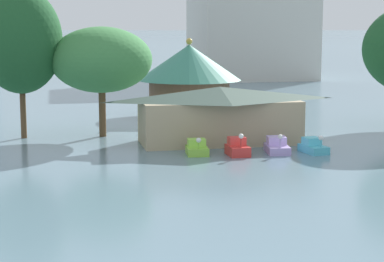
{
  "coord_description": "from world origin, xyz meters",
  "views": [
    {
      "loc": [
        -8.87,
        -20.04,
        10.16
      ],
      "look_at": [
        0.05,
        23.68,
        3.12
      ],
      "focal_mm": 64.14,
      "sensor_mm": 36.0,
      "label": 1
    }
  ],
  "objects_px": {
    "pedal_boat_red": "(237,148)",
    "boathouse": "(220,114)",
    "pedal_boat_lime": "(197,148)",
    "pedal_boat_cyan": "(313,147)",
    "pedal_boat_lavender": "(277,146)",
    "green_roof_pavilion": "(189,76)",
    "shoreline_tree_mid": "(101,60)",
    "background_building_block": "(251,21)",
    "shoreline_tree_tall_left": "(20,41)"
  },
  "relations": [
    {
      "from": "pedal_boat_red",
      "to": "pedal_boat_lavender",
      "type": "height_order",
      "value": "pedal_boat_red"
    },
    {
      "from": "pedal_boat_lavender",
      "to": "shoreline_tree_tall_left",
      "type": "bearing_deg",
      "value": -112.14
    },
    {
      "from": "pedal_boat_lime",
      "to": "shoreline_tree_tall_left",
      "type": "height_order",
      "value": "shoreline_tree_tall_left"
    },
    {
      "from": "pedal_boat_lime",
      "to": "pedal_boat_cyan",
      "type": "relative_size",
      "value": 0.9
    },
    {
      "from": "shoreline_tree_mid",
      "to": "pedal_boat_cyan",
      "type": "bearing_deg",
      "value": -35.75
    },
    {
      "from": "pedal_boat_red",
      "to": "background_building_block",
      "type": "distance_m",
      "value": 76.73
    },
    {
      "from": "pedal_boat_cyan",
      "to": "green_roof_pavilion",
      "type": "relative_size",
      "value": 0.24
    },
    {
      "from": "pedal_boat_red",
      "to": "boathouse",
      "type": "xyz_separation_m",
      "value": [
        -0.04,
        5.7,
        1.94
      ]
    },
    {
      "from": "pedal_boat_lime",
      "to": "background_building_block",
      "type": "bearing_deg",
      "value": 165.5
    },
    {
      "from": "pedal_boat_lavender",
      "to": "pedal_boat_cyan",
      "type": "height_order",
      "value": "pedal_boat_lavender"
    },
    {
      "from": "background_building_block",
      "to": "shoreline_tree_tall_left",
      "type": "bearing_deg",
      "value": -122.49
    },
    {
      "from": "green_roof_pavilion",
      "to": "shoreline_tree_tall_left",
      "type": "height_order",
      "value": "shoreline_tree_tall_left"
    },
    {
      "from": "pedal_boat_red",
      "to": "pedal_boat_cyan",
      "type": "bearing_deg",
      "value": 87.45
    },
    {
      "from": "green_roof_pavilion",
      "to": "pedal_boat_lime",
      "type": "bearing_deg",
      "value": -99.77
    },
    {
      "from": "pedal_boat_lime",
      "to": "pedal_boat_cyan",
      "type": "bearing_deg",
      "value": 87.77
    },
    {
      "from": "pedal_boat_lavender",
      "to": "boathouse",
      "type": "distance_m",
      "value": 6.57
    },
    {
      "from": "pedal_boat_lavender",
      "to": "shoreline_tree_mid",
      "type": "relative_size",
      "value": 0.3
    },
    {
      "from": "boathouse",
      "to": "background_building_block",
      "type": "bearing_deg",
      "value": 71.54
    },
    {
      "from": "boathouse",
      "to": "pedal_boat_cyan",
      "type": "bearing_deg",
      "value": -43.46
    },
    {
      "from": "pedal_boat_cyan",
      "to": "background_building_block",
      "type": "distance_m",
      "value": 75.35
    },
    {
      "from": "boathouse",
      "to": "green_roof_pavilion",
      "type": "xyz_separation_m",
      "value": [
        0.88,
        17.65,
        1.89
      ]
    },
    {
      "from": "pedal_boat_red",
      "to": "green_roof_pavilion",
      "type": "relative_size",
      "value": 0.2
    },
    {
      "from": "pedal_boat_lime",
      "to": "boathouse",
      "type": "xyz_separation_m",
      "value": [
        2.97,
        4.72,
        2.04
      ]
    },
    {
      "from": "shoreline_tree_tall_left",
      "to": "background_building_block",
      "type": "distance_m",
      "value": 72.45
    },
    {
      "from": "pedal_boat_red",
      "to": "pedal_boat_cyan",
      "type": "xyz_separation_m",
      "value": [
        6.16,
        -0.17,
        -0.1
      ]
    },
    {
      "from": "pedal_boat_lavender",
      "to": "green_roof_pavilion",
      "type": "bearing_deg",
      "value": -166.55
    },
    {
      "from": "pedal_boat_cyan",
      "to": "pedal_boat_lime",
      "type": "bearing_deg",
      "value": -106.85
    },
    {
      "from": "pedal_boat_lime",
      "to": "shoreline_tree_mid",
      "type": "height_order",
      "value": "shoreline_tree_mid"
    },
    {
      "from": "boathouse",
      "to": "pedal_boat_red",
      "type": "bearing_deg",
      "value": -89.6
    },
    {
      "from": "pedal_boat_cyan",
      "to": "shoreline_tree_tall_left",
      "type": "xyz_separation_m",
      "value": [
        -22.73,
        11.82,
        8.17
      ]
    },
    {
      "from": "background_building_block",
      "to": "green_roof_pavilion",
      "type": "bearing_deg",
      "value": -113.52
    },
    {
      "from": "shoreline_tree_mid",
      "to": "background_building_block",
      "type": "bearing_deg",
      "value": 62.59
    },
    {
      "from": "boathouse",
      "to": "shoreline_tree_tall_left",
      "type": "relative_size",
      "value": 1.08
    },
    {
      "from": "pedal_boat_lavender",
      "to": "boathouse",
      "type": "bearing_deg",
      "value": -139.85
    },
    {
      "from": "green_roof_pavilion",
      "to": "shoreline_tree_tall_left",
      "type": "bearing_deg",
      "value": -146.08
    },
    {
      "from": "pedal_boat_lime",
      "to": "shoreline_tree_mid",
      "type": "distance_m",
      "value": 13.73
    },
    {
      "from": "pedal_boat_lime",
      "to": "pedal_boat_lavender",
      "type": "height_order",
      "value": "pedal_boat_lavender"
    },
    {
      "from": "pedal_boat_lavender",
      "to": "pedal_boat_cyan",
      "type": "relative_size",
      "value": 1.08
    },
    {
      "from": "pedal_boat_cyan",
      "to": "boathouse",
      "type": "xyz_separation_m",
      "value": [
        -6.2,
        5.88,
        2.04
      ]
    },
    {
      "from": "pedal_boat_lime",
      "to": "shoreline_tree_mid",
      "type": "bearing_deg",
      "value": -142.17
    },
    {
      "from": "pedal_boat_red",
      "to": "pedal_boat_lavender",
      "type": "bearing_deg",
      "value": 96.81
    },
    {
      "from": "pedal_boat_lime",
      "to": "green_roof_pavilion",
      "type": "relative_size",
      "value": 0.22
    },
    {
      "from": "pedal_boat_red",
      "to": "pedal_boat_cyan",
      "type": "height_order",
      "value": "pedal_boat_red"
    },
    {
      "from": "boathouse",
      "to": "shoreline_tree_mid",
      "type": "bearing_deg",
      "value": 150.22
    },
    {
      "from": "pedal_boat_lime",
      "to": "green_roof_pavilion",
      "type": "distance_m",
      "value": 23.03
    },
    {
      "from": "pedal_boat_lime",
      "to": "pedal_boat_red",
      "type": "height_order",
      "value": "pedal_boat_red"
    },
    {
      "from": "pedal_boat_lavender",
      "to": "pedal_boat_cyan",
      "type": "bearing_deg",
      "value": 84.45
    },
    {
      "from": "shoreline_tree_mid",
      "to": "boathouse",
      "type": "bearing_deg",
      "value": -29.78
    },
    {
      "from": "pedal_boat_lime",
      "to": "boathouse",
      "type": "distance_m",
      "value": 5.94
    },
    {
      "from": "pedal_boat_cyan",
      "to": "shoreline_tree_mid",
      "type": "bearing_deg",
      "value": -135.42
    }
  ]
}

